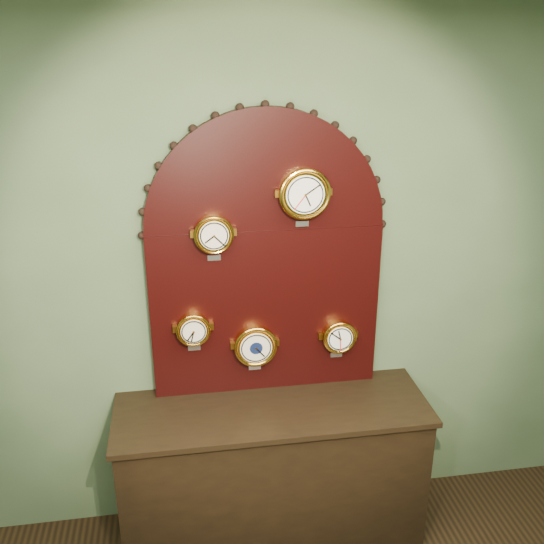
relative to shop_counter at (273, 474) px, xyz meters
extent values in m
plane|color=#4A6142|center=(0.00, 0.27, 1.00)|extent=(4.00, 0.00, 4.00)
cube|color=black|center=(0.00, 0.00, 0.00)|extent=(1.60, 0.50, 0.80)
cube|color=black|center=(0.00, 0.22, 0.88)|extent=(1.20, 0.06, 0.90)
cylinder|color=black|center=(0.00, 0.22, 1.33)|extent=(1.20, 0.06, 1.20)
cylinder|color=gold|center=(-0.26, 0.16, 1.34)|extent=(0.18, 0.08, 0.18)
torus|color=gold|center=(-0.26, 0.13, 1.34)|extent=(0.19, 0.02, 0.19)
cylinder|color=beige|center=(-0.26, 0.12, 1.34)|extent=(0.14, 0.01, 0.14)
cube|color=silver|center=(-0.26, 0.19, 1.21)|extent=(0.06, 0.01, 0.03)
cylinder|color=gold|center=(0.18, 0.16, 1.52)|extent=(0.24, 0.08, 0.24)
torus|color=gold|center=(0.18, 0.13, 1.52)|extent=(0.26, 0.02, 0.26)
cylinder|color=white|center=(0.18, 0.12, 1.52)|extent=(0.19, 0.01, 0.19)
cube|color=silver|center=(0.18, 0.19, 1.36)|extent=(0.07, 0.01, 0.03)
cylinder|color=gold|center=(-0.38, 0.16, 0.84)|extent=(0.16, 0.08, 0.16)
torus|color=gold|center=(-0.38, 0.13, 0.84)|extent=(0.18, 0.02, 0.18)
cylinder|color=beige|center=(-0.38, 0.12, 0.84)|extent=(0.13, 0.01, 0.13)
cube|color=silver|center=(-0.38, 0.19, 0.71)|extent=(0.06, 0.01, 0.03)
cylinder|color=gold|center=(-0.07, 0.16, 0.72)|extent=(0.21, 0.08, 0.21)
torus|color=gold|center=(-0.07, 0.13, 0.72)|extent=(0.23, 0.02, 0.23)
cylinder|color=beige|center=(-0.07, 0.12, 0.72)|extent=(0.17, 0.01, 0.17)
cube|color=silver|center=(-0.07, 0.19, 0.57)|extent=(0.07, 0.01, 0.03)
cylinder|color=#0C1639|center=(-0.07, 0.12, 0.72)|extent=(0.07, 0.00, 0.07)
cylinder|color=gold|center=(0.38, 0.16, 0.73)|extent=(0.17, 0.08, 0.17)
torus|color=gold|center=(0.38, 0.13, 0.73)|extent=(0.18, 0.02, 0.18)
cylinder|color=white|center=(0.38, 0.12, 0.73)|extent=(0.14, 0.01, 0.14)
cube|color=silver|center=(0.38, 0.19, 0.60)|extent=(0.06, 0.01, 0.03)
camera|label=1|loc=(-0.43, -2.65, 2.25)|focal=40.29mm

